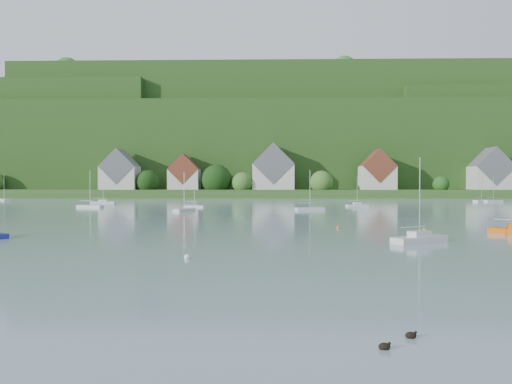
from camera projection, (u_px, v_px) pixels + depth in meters
far_shore_strip at (261, 193)px, 204.37m from camera, size 600.00×60.00×3.00m
forested_ridge at (263, 152)px, 272.53m from camera, size 620.00×181.22×69.89m
village_building_0 at (120, 173)px, 192.49m from camera, size 14.00×10.40×16.00m
village_building_1 at (184, 175)px, 193.93m from camera, size 12.00×9.36×14.00m
village_building_2 at (273, 171)px, 192.11m from camera, size 16.00×11.44×18.00m
village_building_3 at (377, 173)px, 189.21m from camera, size 13.00×10.40×15.50m
village_building_4 at (491, 173)px, 192.17m from camera, size 15.00×10.40×16.50m
near_sailboat_3 at (419, 238)px, 44.64m from camera, size 5.76×4.37×7.78m
mooring_buoy_1 at (187, 259)px, 35.17m from camera, size 0.41×0.41×0.41m
mooring_buoy_2 at (424, 232)px, 55.02m from camera, size 0.49×0.49×0.49m
mooring_buoy_3 at (338, 229)px, 58.69m from camera, size 0.40×0.40×0.40m
duck_pair at (398, 341)px, 16.54m from camera, size 1.61×1.45×0.29m
far_sailboat_cluster at (300, 203)px, 123.48m from camera, size 204.79×74.84×8.71m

